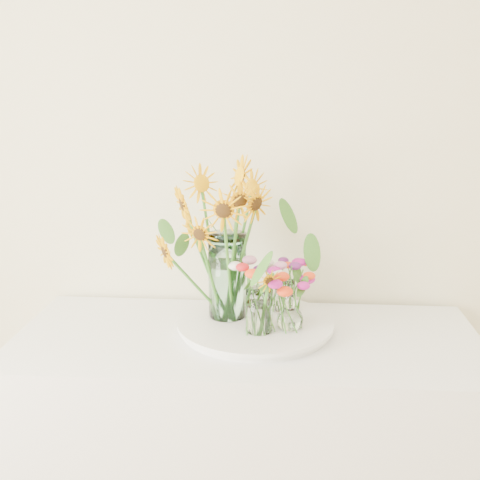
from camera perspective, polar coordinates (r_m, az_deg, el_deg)
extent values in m
cube|color=white|center=(2.06, 0.64, -20.64)|extent=(1.40, 0.60, 0.90)
cylinder|color=white|center=(1.87, 1.47, -8.20)|extent=(0.46, 0.46, 0.02)
cylinder|color=#B3ECE0|center=(1.86, -1.22, -3.44)|extent=(0.15, 0.15, 0.27)
cylinder|color=white|center=(1.77, 1.82, -6.76)|extent=(0.10, 0.10, 0.14)
cylinder|color=white|center=(1.94, 4.22, -5.33)|extent=(0.08, 0.08, 0.10)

